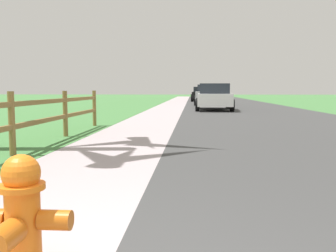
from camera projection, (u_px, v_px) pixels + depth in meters
The scene contains 10 objects.
ground_plane at pixel (185, 105), 26.26m from camera, with size 120.00×120.00×0.00m, color #457C3F.
road_asphalt at pixel (232, 104), 28.01m from camera, with size 7.00×66.00×0.01m, color #3D3D3D.
curb_concrete at pixel (147, 104), 28.44m from camera, with size 6.00×66.00×0.01m, color #AE9FA2.
grass_verge at pixel (128, 104), 28.54m from camera, with size 5.00×66.00×0.00m, color #457C3F.
fire_hydrant at pixel (21, 215), 2.23m from camera, with size 0.61×0.49×0.74m.
rail_fence at pixel (12, 119), 6.16m from camera, with size 0.11×10.53×1.10m.
parked_suv_white at pixel (214, 97), 20.41m from camera, with size 2.08×4.87×1.46m.
parked_car_silver at pixel (208, 95), 27.39m from camera, with size 2.14×4.77×1.50m.
parked_car_black at pixel (202, 94), 35.88m from camera, with size 2.16×4.65×1.41m.
parked_car_red at pixel (204, 92), 46.40m from camera, with size 2.09×4.74×1.59m.
Camera 1 is at (0.53, -1.30, 1.13)m, focal length 39.13 mm.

